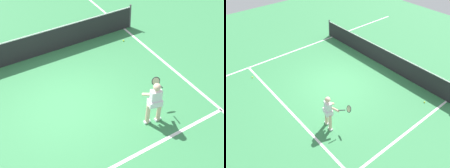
# 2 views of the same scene
# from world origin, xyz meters

# --- Properties ---
(ground_plane) EXTENTS (25.33, 25.33, 0.00)m
(ground_plane) POSITION_xyz_m (0.00, 0.00, 0.00)
(ground_plane) COLOR #38844C
(sideline_right_marking) EXTENTS (0.10, 17.48, 0.01)m
(sideline_right_marking) POSITION_xyz_m (4.19, 0.00, 0.00)
(sideline_right_marking) COLOR white
(sideline_right_marking) RESTS_ON ground
(court_net) EXTENTS (9.06, 0.08, 1.10)m
(court_net) POSITION_xyz_m (0.00, 3.07, 0.52)
(court_net) COLOR #4C4C51
(court_net) RESTS_ON ground
(tennis_player) EXTENTS (0.92, 0.90, 1.55)m
(tennis_player) POSITION_xyz_m (1.99, -1.98, 0.85)
(tennis_player) COLOR beige
(tennis_player) RESTS_ON ground
(tennis_ball_mid) EXTENTS (0.07, 0.07, 0.07)m
(tennis_ball_mid) POSITION_xyz_m (3.60, 2.21, 0.03)
(tennis_ball_mid) COLOR #D1E533
(tennis_ball_mid) RESTS_ON ground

